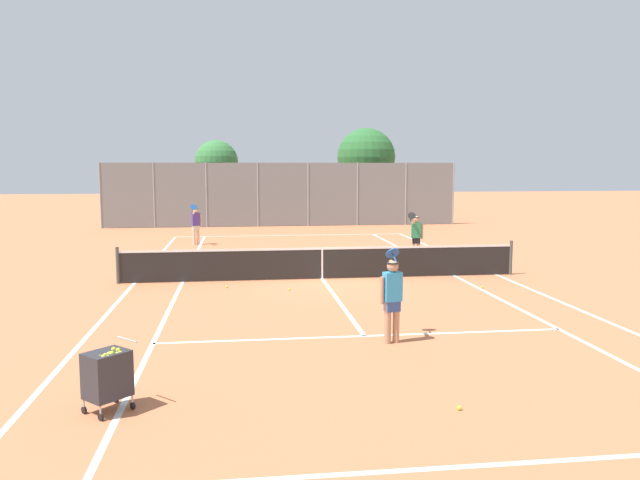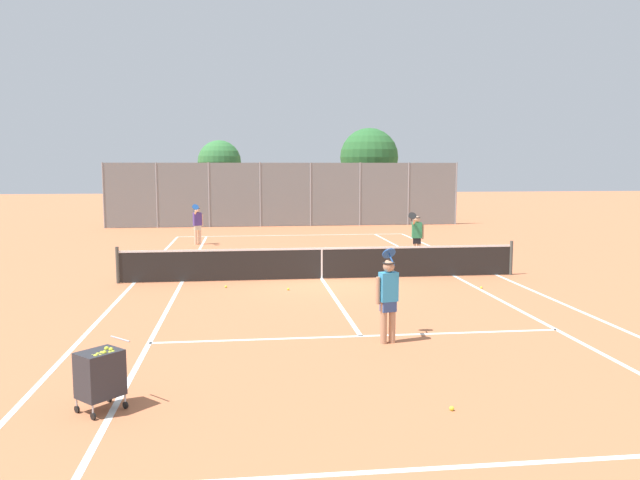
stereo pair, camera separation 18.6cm
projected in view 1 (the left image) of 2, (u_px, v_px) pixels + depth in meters
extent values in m
plane|color=#C67047|center=(322.00, 279.00, 18.76)|extent=(120.00, 120.00, 0.00)
cube|color=white|center=(461.00, 467.00, 7.05)|extent=(11.00, 0.10, 0.01)
cube|color=white|center=(290.00, 235.00, 30.48)|extent=(11.00, 0.10, 0.01)
cube|color=white|center=(134.00, 283.00, 18.06)|extent=(0.10, 23.80, 0.01)
cube|color=white|center=(496.00, 275.00, 19.47)|extent=(0.10, 23.80, 0.01)
cube|color=white|center=(183.00, 282.00, 18.24)|extent=(0.10, 23.80, 0.01)
cube|color=white|center=(454.00, 276.00, 19.29)|extent=(0.10, 23.80, 0.01)
cube|color=white|center=(364.00, 336.00, 12.46)|extent=(8.26, 0.10, 0.01)
cube|color=white|center=(301.00, 250.00, 25.07)|extent=(8.26, 0.10, 0.01)
cube|color=white|center=(322.00, 279.00, 18.76)|extent=(0.10, 12.80, 0.01)
cylinder|color=#474C47|center=(118.00, 265.00, 17.94)|extent=(0.10, 0.10, 1.07)
cylinder|color=#474C47|center=(511.00, 258.00, 19.46)|extent=(0.10, 0.10, 1.07)
cube|color=black|center=(322.00, 264.00, 18.71)|extent=(11.90, 0.02, 0.89)
cube|color=white|center=(322.00, 249.00, 18.66)|extent=(11.90, 0.03, 0.06)
cube|color=white|center=(322.00, 264.00, 18.71)|extent=(0.05, 0.03, 0.89)
cube|color=#2D2D33|center=(107.00, 374.00, 8.58)|extent=(0.71, 0.71, 0.64)
cylinder|color=#B7B7BC|center=(100.00, 410.00, 8.31)|extent=(0.02, 0.02, 0.16)
cylinder|color=black|center=(101.00, 417.00, 8.32)|extent=(0.09, 0.09, 0.10)
cylinder|color=#B7B7BC|center=(84.00, 403.00, 8.55)|extent=(0.02, 0.02, 0.16)
cylinder|color=black|center=(84.00, 410.00, 8.56)|extent=(0.09, 0.09, 0.10)
cylinder|color=#B7B7BC|center=(132.00, 399.00, 8.71)|extent=(0.02, 0.02, 0.16)
cylinder|color=black|center=(133.00, 406.00, 8.72)|extent=(0.09, 0.09, 0.10)
cylinder|color=#B7B7BC|center=(116.00, 392.00, 8.94)|extent=(0.02, 0.02, 0.16)
cylinder|color=black|center=(116.00, 399.00, 8.96)|extent=(0.09, 0.09, 0.10)
cylinder|color=#B7B7BC|center=(127.00, 339.00, 8.80)|extent=(0.33, 0.33, 0.02)
sphere|color=#D1DB33|center=(120.00, 353.00, 8.56)|extent=(0.07, 0.07, 0.07)
sphere|color=#D1DB33|center=(117.00, 354.00, 8.52)|extent=(0.07, 0.07, 0.07)
sphere|color=#D1DB33|center=(112.00, 353.00, 8.47)|extent=(0.07, 0.07, 0.07)
sphere|color=#D1DB33|center=(108.00, 357.00, 8.41)|extent=(0.07, 0.07, 0.07)
sphere|color=#D1DB33|center=(103.00, 357.00, 8.36)|extent=(0.07, 0.07, 0.07)
sphere|color=#D1DB33|center=(118.00, 350.00, 8.61)|extent=(0.07, 0.07, 0.07)
sphere|color=#D1DB33|center=(113.00, 354.00, 8.56)|extent=(0.07, 0.07, 0.07)
sphere|color=#D1DB33|center=(109.00, 354.00, 8.50)|extent=(0.07, 0.07, 0.07)
sphere|color=#D1DB33|center=(105.00, 355.00, 8.46)|extent=(0.07, 0.07, 0.07)
sphere|color=#D1DB33|center=(100.00, 357.00, 8.41)|extent=(0.07, 0.07, 0.07)
sphere|color=#D1DB33|center=(114.00, 349.00, 8.65)|extent=(0.07, 0.07, 0.07)
cylinder|color=tan|center=(388.00, 322.00, 11.92)|extent=(0.13, 0.13, 0.82)
cylinder|color=tan|center=(396.00, 322.00, 11.98)|extent=(0.13, 0.13, 0.82)
cube|color=#334C8C|center=(392.00, 305.00, 11.91)|extent=(0.31, 0.24, 0.24)
cube|color=#3399D8|center=(392.00, 287.00, 11.86)|extent=(0.38, 0.27, 0.56)
sphere|color=tan|center=(393.00, 266.00, 11.82)|extent=(0.22, 0.22, 0.22)
cylinder|color=black|center=(393.00, 263.00, 11.81)|extent=(0.23, 0.23, 0.02)
cylinder|color=tan|center=(382.00, 290.00, 11.80)|extent=(0.08, 0.08, 0.52)
cylinder|color=tan|center=(395.00, 270.00, 12.01)|extent=(0.18, 0.46, 0.35)
cylinder|color=#1E4C99|center=(395.00, 260.00, 12.27)|extent=(0.09, 0.25, 0.22)
cylinder|color=#1E4C99|center=(392.00, 253.00, 12.37)|extent=(0.32, 0.26, 0.23)
cylinder|color=beige|center=(198.00, 235.00, 26.94)|extent=(0.13, 0.13, 0.82)
cylinder|color=beige|center=(194.00, 235.00, 26.84)|extent=(0.13, 0.13, 0.82)
cube|color=beige|center=(196.00, 227.00, 26.85)|extent=(0.33, 0.28, 0.24)
cube|color=#4C388C|center=(196.00, 219.00, 26.81)|extent=(0.39, 0.32, 0.56)
sphere|color=beige|center=(195.00, 210.00, 26.76)|extent=(0.22, 0.22, 0.22)
cylinder|color=black|center=(195.00, 209.00, 26.75)|extent=(0.23, 0.23, 0.02)
cylinder|color=beige|center=(201.00, 220.00, 26.93)|extent=(0.08, 0.08, 0.52)
cylinder|color=beige|center=(194.00, 213.00, 26.59)|extent=(0.26, 0.45, 0.35)
cylinder|color=#1E4C99|center=(193.00, 210.00, 26.28)|extent=(0.13, 0.24, 0.22)
cylinder|color=#1E4C99|center=(194.00, 207.00, 26.16)|extent=(0.34, 0.29, 0.23)
cylinder|color=#D8A884|center=(418.00, 249.00, 22.36)|extent=(0.13, 0.13, 0.82)
cylinder|color=#D8A884|center=(413.00, 249.00, 22.35)|extent=(0.13, 0.13, 0.82)
cube|color=black|center=(416.00, 240.00, 22.32)|extent=(0.30, 0.21, 0.24)
cube|color=#338C59|center=(416.00, 230.00, 22.27)|extent=(0.36, 0.23, 0.56)
sphere|color=#D8A884|center=(416.00, 219.00, 22.23)|extent=(0.22, 0.22, 0.22)
cylinder|color=black|center=(416.00, 217.00, 22.22)|extent=(0.23, 0.23, 0.02)
cylinder|color=#D8A884|center=(422.00, 232.00, 22.29)|extent=(0.08, 0.08, 0.52)
cylinder|color=#D8A884|center=(413.00, 222.00, 22.10)|extent=(0.12, 0.46, 0.35)
cylinder|color=black|center=(411.00, 218.00, 21.82)|extent=(0.06, 0.25, 0.22)
cylinder|color=black|center=(412.00, 216.00, 21.68)|extent=(0.30, 0.22, 0.23)
sphere|color=#D1DB33|center=(459.00, 408.00, 8.68)|extent=(0.07, 0.07, 0.07)
sphere|color=#D1DB33|center=(289.00, 289.00, 17.02)|extent=(0.07, 0.07, 0.07)
sphere|color=#D1DB33|center=(482.00, 287.00, 17.31)|extent=(0.07, 0.07, 0.07)
sphere|color=#D1DB33|center=(298.00, 270.00, 20.15)|extent=(0.07, 0.07, 0.07)
sphere|color=#D1DB33|center=(227.00, 287.00, 17.36)|extent=(0.07, 0.07, 0.07)
sphere|color=#D1DB33|center=(216.00, 270.00, 20.12)|extent=(0.07, 0.07, 0.07)
cylinder|color=gray|center=(100.00, 196.00, 33.59)|extent=(0.08, 0.08, 3.57)
cylinder|color=gray|center=(154.00, 195.00, 33.95)|extent=(0.08, 0.08, 3.57)
cylinder|color=gray|center=(206.00, 195.00, 34.32)|extent=(0.08, 0.08, 3.57)
cylinder|color=gray|center=(258.00, 195.00, 34.68)|extent=(0.08, 0.08, 3.57)
cylinder|color=gray|center=(308.00, 194.00, 35.04)|extent=(0.08, 0.08, 3.57)
cylinder|color=gray|center=(358.00, 194.00, 35.40)|extent=(0.08, 0.08, 3.57)
cylinder|color=gray|center=(406.00, 194.00, 35.76)|extent=(0.08, 0.08, 3.57)
cylinder|color=gray|center=(453.00, 193.00, 36.12)|extent=(0.08, 0.08, 3.57)
cube|color=slate|center=(283.00, 194.00, 34.86)|extent=(19.75, 0.02, 3.53)
cylinder|color=brown|center=(217.00, 199.00, 38.23)|extent=(0.29, 0.29, 2.70)
sphere|color=#387A3D|center=(216.00, 162.00, 37.96)|extent=(2.63, 2.63, 2.63)
sphere|color=#387A3D|center=(215.00, 167.00, 37.65)|extent=(1.77, 1.77, 1.77)
cylinder|color=brown|center=(366.00, 199.00, 39.45)|extent=(0.29, 0.29, 2.63)
sphere|color=#2D6B33|center=(366.00, 157.00, 39.14)|extent=(3.65, 3.65, 3.65)
sphere|color=#2D6B33|center=(364.00, 165.00, 39.16)|extent=(2.44, 2.44, 2.44)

